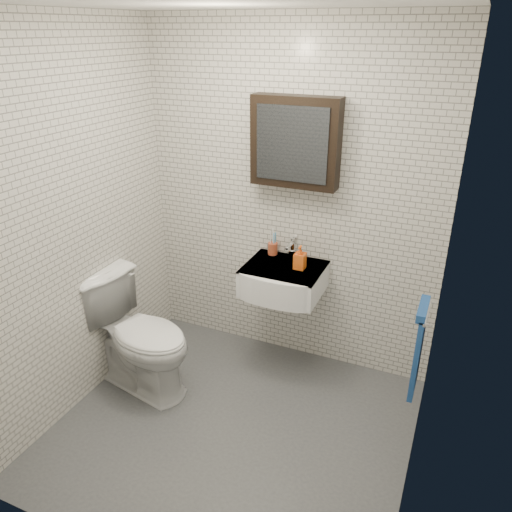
# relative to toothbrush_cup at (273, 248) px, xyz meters

# --- Properties ---
(ground) EXTENTS (2.20, 2.00, 0.01)m
(ground) POSITION_rel_toothbrush_cup_xyz_m (0.10, -0.94, -0.90)
(ground) COLOR #45484C
(ground) RESTS_ON ground
(room_shell) EXTENTS (2.22, 2.02, 2.51)m
(room_shell) POSITION_rel_toothbrush_cup_xyz_m (0.10, -0.94, 0.57)
(room_shell) COLOR silver
(room_shell) RESTS_ON ground
(washbasin) EXTENTS (0.55, 0.50, 0.20)m
(washbasin) POSITION_rel_toothbrush_cup_xyz_m (0.15, -0.21, -0.14)
(washbasin) COLOR white
(washbasin) RESTS_ON room_shell
(faucet) EXTENTS (0.06, 0.20, 0.15)m
(faucet) POSITION_rel_toothbrush_cup_xyz_m (0.15, -0.01, 0.02)
(faucet) COLOR silver
(faucet) RESTS_ON washbasin
(mirror_cabinet) EXTENTS (0.60, 0.15, 0.60)m
(mirror_cabinet) POSITION_rel_toothbrush_cup_xyz_m (0.15, -0.01, 0.80)
(mirror_cabinet) COLOR black
(mirror_cabinet) RESTS_ON room_shell
(towel_rail) EXTENTS (0.09, 0.30, 0.58)m
(towel_rail) POSITION_rel_toothbrush_cup_xyz_m (1.15, -0.59, -0.18)
(towel_rail) COLOR silver
(towel_rail) RESTS_ON room_shell
(toothbrush_cup) EXTENTS (0.09, 0.09, 0.20)m
(toothbrush_cup) POSITION_rel_toothbrush_cup_xyz_m (0.00, 0.00, 0.00)
(toothbrush_cup) COLOR #A24428
(toothbrush_cup) RESTS_ON washbasin
(soap_bottle) EXTENTS (0.08, 0.08, 0.17)m
(soap_bottle) POSITION_rel_toothbrush_cup_xyz_m (0.27, -0.15, 0.04)
(soap_bottle) COLOR orange
(soap_bottle) RESTS_ON washbasin
(toilet) EXTENTS (0.91, 0.63, 0.85)m
(toilet) POSITION_rel_toothbrush_cup_xyz_m (-0.70, -0.78, -0.47)
(toilet) COLOR white
(toilet) RESTS_ON ground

